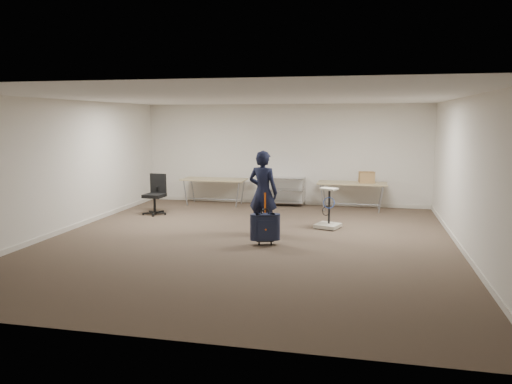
# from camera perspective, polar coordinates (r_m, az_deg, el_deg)

# --- Properties ---
(ground) EXTENTS (9.00, 9.00, 0.00)m
(ground) POSITION_cam_1_polar(r_m,az_deg,el_deg) (9.90, -0.98, -5.66)
(ground) COLOR #453629
(ground) RESTS_ON ground
(room_shell) EXTENTS (8.00, 9.00, 9.00)m
(room_shell) POSITION_cam_1_polar(r_m,az_deg,el_deg) (11.20, 0.66, -3.73)
(room_shell) COLOR silver
(room_shell) RESTS_ON ground
(folding_table_left) EXTENTS (1.80, 0.75, 0.73)m
(folding_table_left) POSITION_cam_1_polar(r_m,az_deg,el_deg) (14.02, -4.80, 1.30)
(folding_table_left) COLOR #94825A
(folding_table_left) RESTS_ON ground
(folding_table_right) EXTENTS (1.80, 0.75, 0.73)m
(folding_table_right) POSITION_cam_1_polar(r_m,az_deg,el_deg) (13.40, 10.92, 0.85)
(folding_table_right) COLOR #94825A
(folding_table_right) RESTS_ON ground
(wire_shelf) EXTENTS (1.22, 0.47, 0.80)m
(wire_shelf) POSITION_cam_1_polar(r_m,az_deg,el_deg) (13.86, 3.05, 0.25)
(wire_shelf) COLOR silver
(wire_shelf) RESTS_ON ground
(person) EXTENTS (0.72, 0.55, 1.75)m
(person) POSITION_cam_1_polar(r_m,az_deg,el_deg) (10.40, 0.80, -0.04)
(person) COLOR black
(person) RESTS_ON ground
(suitcase) EXTENTS (0.42, 0.31, 1.01)m
(suitcase) POSITION_cam_1_polar(r_m,az_deg,el_deg) (9.55, 1.05, -4.05)
(suitcase) COLOR black
(suitcase) RESTS_ON ground
(office_chair) EXTENTS (0.62, 0.62, 1.02)m
(office_chair) POSITION_cam_1_polar(r_m,az_deg,el_deg) (12.86, -11.43, -1.15)
(office_chair) COLOR black
(office_chair) RESTS_ON ground
(equipment_cart) EXTENTS (0.62, 0.62, 0.90)m
(equipment_cart) POSITION_cam_1_polar(r_m,az_deg,el_deg) (11.12, 8.24, -2.93)
(equipment_cart) COLOR silver
(equipment_cart) RESTS_ON ground
(cardboard_box) EXTENTS (0.43, 0.35, 0.29)m
(cardboard_box) POSITION_cam_1_polar(r_m,az_deg,el_deg) (13.45, 12.53, 1.68)
(cardboard_box) COLOR olive
(cardboard_box) RESTS_ON folding_table_right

